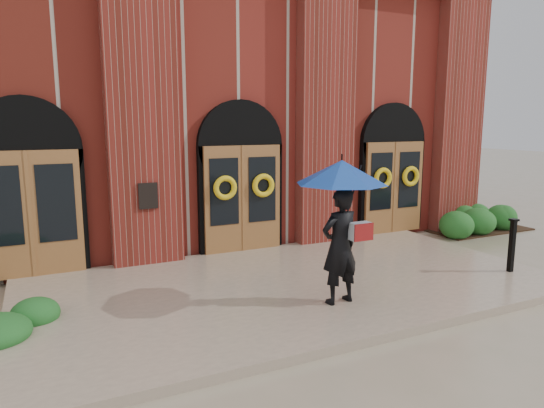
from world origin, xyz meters
TOP-DOWN VIEW (x-y plane):
  - ground at (0.00, 0.00)m, footprint 90.00×90.00m
  - landing at (0.00, 0.15)m, footprint 10.00×5.30m
  - church_building at (0.00, 8.78)m, footprint 16.20×12.53m
  - man_with_umbrella at (0.16, -1.15)m, footprint 1.68×1.68m
  - metal_post at (4.30, -1.24)m, footprint 0.15×0.15m
  - hedge_wall_right at (7.38, 2.20)m, footprint 2.83×1.13m

SIDE VIEW (x-z plane):
  - ground at x=0.00m, z-range 0.00..0.00m
  - landing at x=0.00m, z-range 0.00..0.15m
  - hedge_wall_right at x=7.38m, z-range 0.00..0.73m
  - metal_post at x=4.30m, z-range 0.18..1.28m
  - man_with_umbrella at x=0.16m, z-range 0.64..3.06m
  - church_building at x=0.00m, z-range 0.00..7.00m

